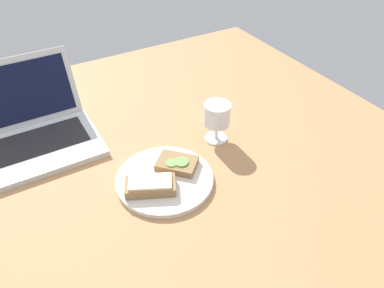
% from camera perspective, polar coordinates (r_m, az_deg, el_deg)
% --- Properties ---
extents(wooden_table, '(1.40, 1.40, 0.03)m').
position_cam_1_polar(wooden_table, '(0.98, -2.90, -4.30)').
color(wooden_table, '#B27F51').
rests_on(wooden_table, ground).
extents(plate, '(0.24, 0.24, 0.01)m').
position_cam_1_polar(plate, '(0.93, -4.20, -5.41)').
color(plate, silver).
rests_on(plate, wooden_table).
extents(sandwich_with_cucumber, '(0.12, 0.12, 0.02)m').
position_cam_1_polar(sandwich_with_cucumber, '(0.95, -2.29, -2.99)').
color(sandwich_with_cucumber, '#937047').
rests_on(sandwich_with_cucumber, plate).
extents(sandwich_with_cheese, '(0.13, 0.10, 0.03)m').
position_cam_1_polar(sandwich_with_cheese, '(0.89, -6.35, -6.29)').
color(sandwich_with_cheese, '#937047').
rests_on(sandwich_with_cheese, plate).
extents(wine_glass, '(0.07, 0.07, 0.12)m').
position_cam_1_polar(wine_glass, '(1.02, 3.83, 4.21)').
color(wine_glass, white).
rests_on(wine_glass, wooden_table).
extents(laptop, '(0.31, 0.29, 0.21)m').
position_cam_1_polar(laptop, '(1.12, -22.95, 1.89)').
color(laptop, silver).
rests_on(laptop, wooden_table).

